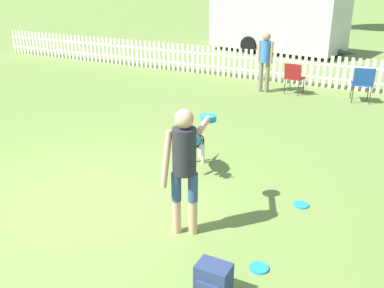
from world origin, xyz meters
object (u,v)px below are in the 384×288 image
(leaping_dog, at_px, (196,141))
(folding_chair_blue_left, at_px, (294,76))
(spectator_standing, at_px, (265,57))
(backpack_on_grass, at_px, (213,281))
(handler_person, at_px, (185,158))
(frisbee_near_handler, at_px, (301,205))
(folding_chair_green_right, at_px, (363,82))
(equipment_trailer, at_px, (278,20))
(frisbee_near_dog, at_px, (259,268))

(leaping_dog, distance_m, folding_chair_blue_left, 5.44)
(spectator_standing, bearing_deg, backpack_on_grass, 108.58)
(handler_person, distance_m, backpack_on_grass, 1.45)
(handler_person, bearing_deg, backpack_on_grass, -71.45)
(frisbee_near_handler, bearing_deg, folding_chair_green_right, 89.86)
(folding_chair_green_right, relative_size, equipment_trailer, 0.15)
(frisbee_near_handler, xyz_separation_m, folding_chair_blue_left, (-1.69, 5.77, 0.49))
(handler_person, distance_m, spectator_standing, 7.06)
(frisbee_near_dog, bearing_deg, frisbee_near_handler, 87.77)
(handler_person, bearing_deg, frisbee_near_handler, 25.98)
(leaping_dog, bearing_deg, handler_person, 90.29)
(leaping_dog, xyz_separation_m, backpack_on_grass, (1.47, -2.51, -0.34))
(folding_chair_green_right, bearing_deg, spectator_standing, -10.62)
(frisbee_near_handler, bearing_deg, equipment_trailer, 108.81)
(leaping_dog, relative_size, spectator_standing, 0.68)
(handler_person, bearing_deg, folding_chair_green_right, 58.11)
(backpack_on_grass, relative_size, folding_chair_blue_left, 0.44)
(leaping_dog, relative_size, equipment_trailer, 0.17)
(handler_person, xyz_separation_m, equipment_trailer, (-2.98, 13.33, 0.25))
(leaping_dog, height_order, folding_chair_green_right, folding_chair_green_right)
(frisbee_near_dog, xyz_separation_m, equipment_trailer, (-4.04, 13.62, 1.24))
(frisbee_near_handler, height_order, frisbee_near_dog, same)
(backpack_on_grass, bearing_deg, equipment_trailer, 104.85)
(leaping_dog, height_order, folding_chair_blue_left, folding_chair_blue_left)
(leaping_dog, xyz_separation_m, spectator_standing, (-0.66, 5.32, 0.43))
(folding_chair_blue_left, bearing_deg, leaping_dog, 95.23)
(frisbee_near_dog, distance_m, spectator_standing, 7.67)
(folding_chair_blue_left, bearing_deg, frisbee_near_handler, 112.77)
(folding_chair_blue_left, bearing_deg, handler_person, 101.05)
(leaping_dog, distance_m, folding_chair_green_right, 5.72)
(folding_chair_green_right, distance_m, spectator_standing, 2.52)
(spectator_standing, bearing_deg, folding_chair_green_right, -174.15)
(handler_person, xyz_separation_m, leaping_dog, (-0.68, 1.61, -0.48))
(spectator_standing, bearing_deg, equipment_trailer, -72.29)
(frisbee_near_dog, height_order, backpack_on_grass, backpack_on_grass)
(backpack_on_grass, bearing_deg, folding_chair_green_right, 87.51)
(backpack_on_grass, height_order, folding_chair_blue_left, folding_chair_blue_left)
(frisbee_near_dog, relative_size, folding_chair_blue_left, 0.25)
(handler_person, height_order, frisbee_near_dog, handler_person)
(frisbee_near_handler, bearing_deg, handler_person, -131.30)
(handler_person, relative_size, spectator_standing, 1.01)
(folding_chair_blue_left, xyz_separation_m, folding_chair_green_right, (1.70, -0.01, 0.04))
(handler_person, xyz_separation_m, folding_chair_green_right, (1.14, 7.04, -0.46))
(backpack_on_grass, bearing_deg, frisbee_near_handler, 81.36)
(spectator_standing, bearing_deg, leaping_dog, 100.41)
(frisbee_near_handler, distance_m, frisbee_near_dog, 1.57)
(frisbee_near_handler, height_order, equipment_trailer, equipment_trailer)
(folding_chair_blue_left, xyz_separation_m, spectator_standing, (-0.77, -0.12, 0.45))
(frisbee_near_dog, xyz_separation_m, backpack_on_grass, (-0.27, -0.61, 0.17))
(handler_person, height_order, equipment_trailer, equipment_trailer)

